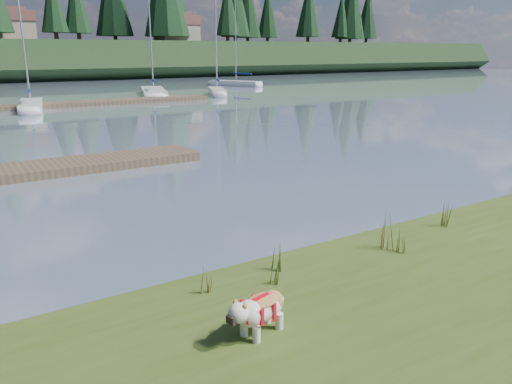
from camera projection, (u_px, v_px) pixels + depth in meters
ground at (7, 110)px, 34.39m from camera, size 200.00×200.00×0.00m
bulldog at (260, 308)px, 6.52m from camera, size 1.00×0.55×0.59m
dock_far at (37, 106)px, 35.38m from camera, size 26.00×2.20×0.30m
sailboat_bg_2 at (31, 104)px, 34.60m from camera, size 2.61×7.18×10.68m
sailboat_bg_3 at (153, 91)px, 45.67m from camera, size 4.79×9.80×14.04m
sailboat_bg_4 at (217, 91)px, 46.06m from camera, size 3.47×6.12×9.25m
sailboat_bg_5 at (232, 83)px, 57.45m from camera, size 4.28×6.97×10.20m
weed_0 at (277, 271)px, 7.97m from camera, size 0.17×0.14×0.49m
weed_1 at (275, 257)px, 8.43m from camera, size 0.17×0.14×0.59m
weed_2 at (386, 232)px, 9.33m from camera, size 0.17×0.14×0.79m
weed_3 at (205, 279)px, 7.69m from camera, size 0.17×0.14×0.51m
weed_4 at (402, 241)px, 9.22m from camera, size 0.17×0.14×0.52m
weed_5 at (448, 214)px, 10.52m from camera, size 0.17×0.14×0.69m
mud_lip at (236, 282)px, 8.69m from camera, size 60.00×0.50×0.14m
conifer_5 at (76, 0)px, 71.64m from camera, size 3.96×3.96×10.35m
conifer_7 at (235, 0)px, 85.96m from camera, size 5.28×5.28×13.20m
conifer_8 at (309, 6)px, 89.57m from camera, size 4.62×4.62×11.77m
conifer_9 at (352, 3)px, 98.32m from camera, size 5.94×5.94×14.62m
house_1 at (9, 25)px, 68.80m from camera, size 6.30×5.30×4.65m
house_2 at (176, 28)px, 79.50m from camera, size 6.30×5.30×4.65m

